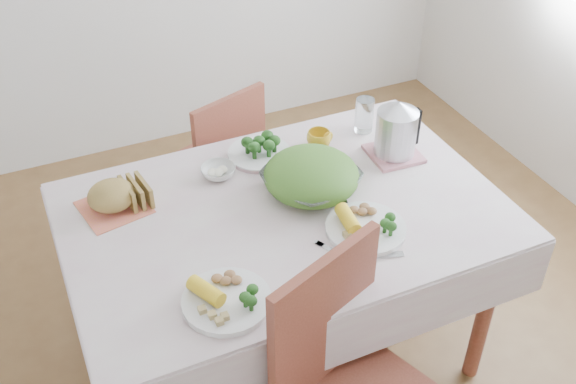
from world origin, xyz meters
name	(u,v)px	position (x,y,z in m)	size (l,w,h in m)	color
floor	(286,352)	(0.00, 0.00, 0.00)	(3.60, 3.60, 0.00)	brown
dining_table	(285,289)	(0.00, 0.00, 0.38)	(1.40, 0.90, 0.75)	brown
tablecloth	(285,211)	(0.00, 0.00, 0.76)	(1.50, 1.00, 0.01)	beige
chair_far	(208,160)	(-0.03, 0.81, 0.46)	(0.39, 0.39, 0.87)	brown
salad_bowl	(311,181)	(0.13, 0.07, 0.80)	(0.32, 0.32, 0.08)	white
dinner_plate_left	(227,301)	(-0.33, -0.33, 0.77)	(0.27, 0.27, 0.02)	white
dinner_plate_right	(365,229)	(0.20, -0.21, 0.77)	(0.27, 0.27, 0.02)	white
broccoli_plate	(259,154)	(0.04, 0.34, 0.77)	(0.24, 0.24, 0.02)	beige
napkin	(114,207)	(-0.54, 0.26, 0.76)	(0.22, 0.22, 0.00)	#DD6D4F
bread_loaf	(111,194)	(-0.54, 0.26, 0.82)	(0.17, 0.16, 0.10)	olive
fruit_bowl	(218,172)	(-0.14, 0.28, 0.78)	(0.13, 0.13, 0.04)	white
yellow_mug	(319,140)	(0.28, 0.30, 0.80)	(0.09, 0.09, 0.07)	gold
glass_tumbler	(364,116)	(0.50, 0.34, 0.83)	(0.07, 0.07, 0.14)	white
pink_tray	(394,154)	(0.52, 0.13, 0.77)	(0.19, 0.19, 0.01)	#CC7C88
electric_kettle	(396,129)	(0.52, 0.13, 0.88)	(0.16, 0.16, 0.22)	#B2B5BA
fork_left	(337,253)	(0.06, -0.27, 0.76)	(0.02, 0.17, 0.00)	silver
fork_right	(351,220)	(0.18, -0.14, 0.76)	(0.02, 0.19, 0.00)	silver
knife	(371,257)	(0.15, -0.33, 0.76)	(0.02, 0.21, 0.00)	silver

